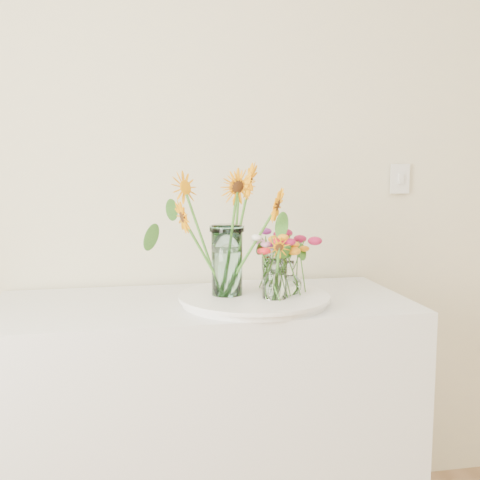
{
  "coord_description": "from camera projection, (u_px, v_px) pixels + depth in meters",
  "views": [
    {
      "loc": [
        -0.6,
        -0.05,
        1.37
      ],
      "look_at": [
        -0.22,
        1.86,
        1.12
      ],
      "focal_mm": 45.0,
      "sensor_mm": 36.0,
      "label": 1
    }
  ],
  "objects": [
    {
      "name": "small_vase_c",
      "position": [
        272.0,
        274.0,
        2.08
      ],
      "size": [
        0.07,
        0.07,
        0.12
      ],
      "primitive_type": "cylinder",
      "rotation": [
        0.0,
        0.0,
        -0.09
      ],
      "color": "white",
      "rests_on": "tray"
    },
    {
      "name": "wildflower_posy_b",
      "position": [
        290.0,
        265.0,
        2.0
      ],
      "size": [
        0.23,
        0.23,
        0.21
      ],
      "primitive_type": null,
      "color": "orange",
      "rests_on": "tray"
    },
    {
      "name": "sunflower_bouquet",
      "position": [
        227.0,
        231.0,
        1.97
      ],
      "size": [
        0.72,
        0.72,
        0.44
      ],
      "primitive_type": null,
      "rotation": [
        0.0,
        0.0,
        0.35
      ],
      "color": "#FF9805",
      "rests_on": "tray"
    },
    {
      "name": "small_vase_b",
      "position": [
        290.0,
        278.0,
        2.01
      ],
      "size": [
        0.08,
        0.08,
        0.12
      ],
      "primitive_type": null,
      "rotation": [
        0.0,
        0.0,
        -0.01
      ],
      "color": "white",
      "rests_on": "tray"
    },
    {
      "name": "wildflower_posy_a",
      "position": [
        275.0,
        265.0,
        1.94
      ],
      "size": [
        0.2,
        0.2,
        0.23
      ],
      "primitive_type": null,
      "color": "orange",
      "rests_on": "tray"
    },
    {
      "name": "counter",
      "position": [
        205.0,
        427.0,
        2.1
      ],
      "size": [
        1.4,
        0.6,
        0.9
      ],
      "primitive_type": "cube",
      "color": "white",
      "rests_on": "ground_plane"
    },
    {
      "name": "mason_jar",
      "position": [
        227.0,
        261.0,
        1.99
      ],
      "size": [
        0.13,
        0.13,
        0.24
      ],
      "primitive_type": "cylinder",
      "rotation": [
        0.0,
        0.0,
        0.35
      ],
      "color": "#A8DCD5",
      "rests_on": "tray"
    },
    {
      "name": "small_vase_a",
      "position": [
        275.0,
        279.0,
        1.94
      ],
      "size": [
        0.09,
        0.09,
        0.14
      ],
      "primitive_type": "cylinder",
      "rotation": [
        0.0,
        0.0,
        0.16
      ],
      "color": "white",
      "rests_on": "tray"
    },
    {
      "name": "wildflower_posy_c",
      "position": [
        272.0,
        261.0,
        2.07
      ],
      "size": [
        0.21,
        0.21,
        0.21
      ],
      "primitive_type": null,
      "color": "orange",
      "rests_on": "tray"
    },
    {
      "name": "tray",
      "position": [
        254.0,
        300.0,
        2.0
      ],
      "size": [
        0.48,
        0.48,
        0.02
      ],
      "primitive_type": "cylinder",
      "color": "white",
      "rests_on": "counter"
    }
  ]
}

